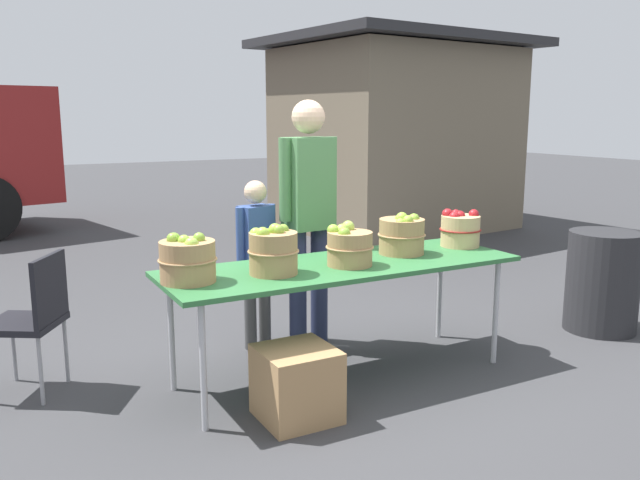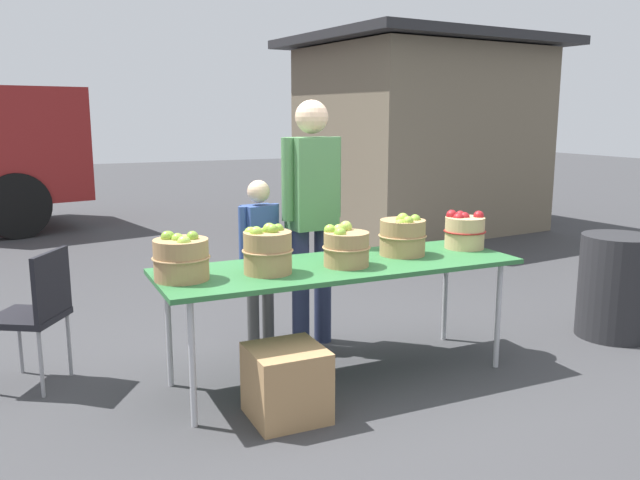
{
  "view_description": "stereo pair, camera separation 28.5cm",
  "coord_description": "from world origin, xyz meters",
  "px_view_note": "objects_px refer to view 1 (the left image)",
  "views": [
    {
      "loc": [
        -2.05,
        -3.48,
        1.68
      ],
      "look_at": [
        0.0,
        0.3,
        0.85
      ],
      "focal_mm": 36.83,
      "sensor_mm": 36.0,
      "label": 1
    },
    {
      "loc": [
        -1.79,
        -3.61,
        1.68
      ],
      "look_at": [
        0.0,
        0.3,
        0.85
      ],
      "focal_mm": 36.83,
      "sensor_mm": 36.0,
      "label": 2
    }
  ],
  "objects_px": {
    "child_customer": "(256,251)",
    "trash_barrel": "(602,281)",
    "apple_basket_green_2": "(349,246)",
    "market_table": "(343,270)",
    "apple_basket_green_0": "(187,260)",
    "apple_basket_red_0": "(460,229)",
    "vendor_adult": "(309,204)",
    "apple_basket_green_1": "(273,251)",
    "apple_basket_green_3": "(402,234)",
    "produce_crate": "(297,384)",
    "folding_chair": "(34,313)"
  },
  "relations": [
    {
      "from": "apple_basket_green_1",
      "to": "apple_basket_green_3",
      "type": "bearing_deg",
      "value": 6.14
    },
    {
      "from": "apple_basket_red_0",
      "to": "child_customer",
      "type": "xyz_separation_m",
      "value": [
        -1.28,
        0.68,
        -0.15
      ]
    },
    {
      "from": "apple_basket_green_0",
      "to": "trash_barrel",
      "type": "bearing_deg",
      "value": -3.23
    },
    {
      "from": "market_table",
      "to": "vendor_adult",
      "type": "bearing_deg",
      "value": 81.72
    },
    {
      "from": "market_table",
      "to": "apple_basket_red_0",
      "type": "bearing_deg",
      "value": 4.45
    },
    {
      "from": "apple_basket_green_2",
      "to": "trash_barrel",
      "type": "relative_size",
      "value": 0.38
    },
    {
      "from": "apple_basket_green_2",
      "to": "child_customer",
      "type": "bearing_deg",
      "value": 108.58
    },
    {
      "from": "market_table",
      "to": "apple_basket_red_0",
      "type": "relative_size",
      "value": 7.82
    },
    {
      "from": "trash_barrel",
      "to": "child_customer",
      "type": "bearing_deg",
      "value": 159.83
    },
    {
      "from": "apple_basket_green_0",
      "to": "produce_crate",
      "type": "bearing_deg",
      "value": -42.06
    },
    {
      "from": "vendor_adult",
      "to": "child_customer",
      "type": "xyz_separation_m",
      "value": [
        -0.36,
        0.11,
        -0.33
      ]
    },
    {
      "from": "child_customer",
      "to": "folding_chair",
      "type": "distance_m",
      "value": 1.51
    },
    {
      "from": "vendor_adult",
      "to": "apple_basket_green_1",
      "type": "bearing_deg",
      "value": 44.46
    },
    {
      "from": "apple_basket_green_3",
      "to": "apple_basket_red_0",
      "type": "bearing_deg",
      "value": 1.38
    },
    {
      "from": "apple_basket_green_2",
      "to": "apple_basket_red_0",
      "type": "distance_m",
      "value": 1.01
    },
    {
      "from": "apple_basket_green_0",
      "to": "apple_basket_green_1",
      "type": "relative_size",
      "value": 1.08
    },
    {
      "from": "apple_basket_green_0",
      "to": "produce_crate",
      "type": "distance_m",
      "value": 0.92
    },
    {
      "from": "apple_basket_green_0",
      "to": "apple_basket_green_2",
      "type": "height_order",
      "value": "apple_basket_green_0"
    },
    {
      "from": "vendor_adult",
      "to": "produce_crate",
      "type": "xyz_separation_m",
      "value": [
        -0.62,
        -1.05,
        -0.84
      ]
    },
    {
      "from": "apple_basket_green_0",
      "to": "market_table",
      "type": "bearing_deg",
      "value": -0.88
    },
    {
      "from": "child_customer",
      "to": "produce_crate",
      "type": "distance_m",
      "value": 1.3
    },
    {
      "from": "vendor_adult",
      "to": "trash_barrel",
      "type": "xyz_separation_m",
      "value": [
        2.16,
        -0.81,
        -0.65
      ]
    },
    {
      "from": "apple_basket_green_3",
      "to": "folding_chair",
      "type": "distance_m",
      "value": 2.36
    },
    {
      "from": "market_table",
      "to": "folding_chair",
      "type": "distance_m",
      "value": 1.89
    },
    {
      "from": "apple_basket_green_0",
      "to": "apple_basket_red_0",
      "type": "xyz_separation_m",
      "value": [
        2.01,
        0.06,
        -0.0
      ]
    },
    {
      "from": "vendor_adult",
      "to": "produce_crate",
      "type": "relative_size",
      "value": 4.36
    },
    {
      "from": "apple_basket_red_0",
      "to": "child_customer",
      "type": "height_order",
      "value": "child_customer"
    },
    {
      "from": "apple_basket_green_2",
      "to": "apple_basket_red_0",
      "type": "relative_size",
      "value": 1.02
    },
    {
      "from": "market_table",
      "to": "produce_crate",
      "type": "distance_m",
      "value": 0.84
    },
    {
      "from": "apple_basket_green_3",
      "to": "child_customer",
      "type": "xyz_separation_m",
      "value": [
        -0.77,
        0.69,
        -0.16
      ]
    },
    {
      "from": "apple_basket_green_1",
      "to": "trash_barrel",
      "type": "distance_m",
      "value": 2.8
    },
    {
      "from": "apple_basket_green_3",
      "to": "apple_basket_red_0",
      "type": "xyz_separation_m",
      "value": [
        0.51,
        0.01,
        -0.01
      ]
    },
    {
      "from": "apple_basket_green_2",
      "to": "folding_chair",
      "type": "bearing_deg",
      "value": 158.12
    },
    {
      "from": "apple_basket_green_1",
      "to": "vendor_adult",
      "type": "xyz_separation_m",
      "value": [
        0.59,
        0.69,
        0.16
      ]
    },
    {
      "from": "apple_basket_red_0",
      "to": "child_customer",
      "type": "distance_m",
      "value": 1.46
    },
    {
      "from": "apple_basket_green_0",
      "to": "vendor_adult",
      "type": "xyz_separation_m",
      "value": [
        1.09,
        0.63,
        0.17
      ]
    },
    {
      "from": "apple_basket_green_3",
      "to": "folding_chair",
      "type": "relative_size",
      "value": 0.38
    },
    {
      "from": "apple_basket_green_0",
      "to": "apple_basket_green_1",
      "type": "bearing_deg",
      "value": -6.43
    },
    {
      "from": "apple_basket_green_3",
      "to": "apple_basket_red_0",
      "type": "distance_m",
      "value": 0.51
    },
    {
      "from": "child_customer",
      "to": "trash_barrel",
      "type": "xyz_separation_m",
      "value": [
        2.53,
        -0.93,
        -0.33
      ]
    },
    {
      "from": "apple_basket_red_0",
      "to": "vendor_adult",
      "type": "height_order",
      "value": "vendor_adult"
    },
    {
      "from": "market_table",
      "to": "child_customer",
      "type": "relative_size",
      "value": 1.88
    },
    {
      "from": "apple_basket_green_2",
      "to": "apple_basket_red_0",
      "type": "bearing_deg",
      "value": 7.95
    },
    {
      "from": "apple_basket_green_0",
      "to": "folding_chair",
      "type": "bearing_deg",
      "value": 140.29
    },
    {
      "from": "trash_barrel",
      "to": "apple_basket_red_0",
      "type": "bearing_deg",
      "value": 168.75
    },
    {
      "from": "apple_basket_green_1",
      "to": "apple_basket_red_0",
      "type": "height_order",
      "value": "apple_basket_green_1"
    },
    {
      "from": "apple_basket_green_0",
      "to": "child_customer",
      "type": "distance_m",
      "value": 1.05
    },
    {
      "from": "apple_basket_green_0",
      "to": "apple_basket_green_2",
      "type": "bearing_deg",
      "value": -4.36
    },
    {
      "from": "trash_barrel",
      "to": "produce_crate",
      "type": "height_order",
      "value": "trash_barrel"
    },
    {
      "from": "market_table",
      "to": "trash_barrel",
      "type": "distance_m",
      "value": 2.29
    }
  ]
}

